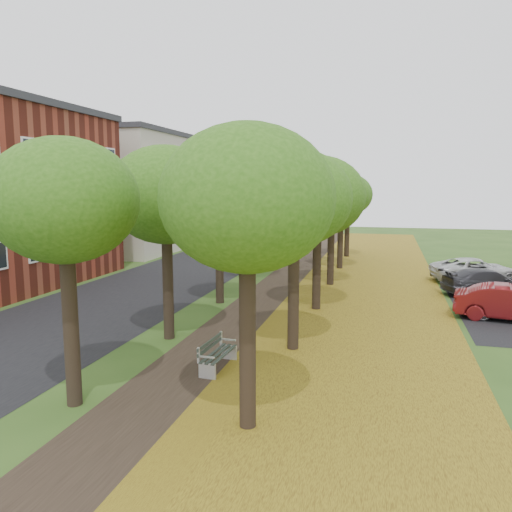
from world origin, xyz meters
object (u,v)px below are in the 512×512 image
Objects in this scene: car_red at (511,303)px; car_white at (476,270)px; car_grey at (488,282)px; bench at (217,354)px; car_silver at (510,304)px.

car_white is at bearing 9.36° from car_red.
car_grey is 0.92× the size of car_white.
car_white reaches higher than bench.
bench is at bearing 136.22° from car_white.
car_white reaches higher than car_silver.
car_silver is at bearing 9.36° from car_red.
car_silver is 8.70m from car_white.
car_white is at bearing 7.94° from car_silver.
car_red is 5.21m from car_grey.
car_grey is (10.39, 13.84, 0.21)m from bench.
car_red is 0.96× the size of car_grey.
car_red reaches higher than bench.
car_white is (0.00, 8.87, -0.03)m from car_red.
car_silver is 0.75× the size of car_white.
car_silver is 5.04m from car_grey.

